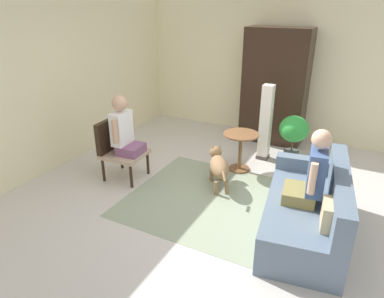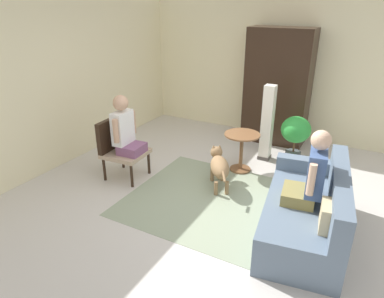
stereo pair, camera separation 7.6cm
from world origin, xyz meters
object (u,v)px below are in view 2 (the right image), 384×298
object	(u,v)px
armoire_cabinet	(278,87)
person_on_couch	(311,175)
armchair	(118,145)
person_on_armchair	(125,129)
column_lamp	(267,124)
round_end_table	(242,147)
dog	(219,166)
potted_plant	(295,133)
couch	(308,212)

from	to	relation	value
armoire_cabinet	person_on_couch	bearing A→B (deg)	-66.83
armchair	person_on_armchair	size ratio (longest dim) A/B	1.04
column_lamp	round_end_table	bearing A→B (deg)	-108.61
person_on_couch	dog	xyz separation A→B (m)	(-1.38, 0.59, -0.47)
armchair	potted_plant	xyz separation A→B (m)	(2.31, 1.75, 0.03)
dog	column_lamp	distance (m)	1.36
armchair	column_lamp	world-z (taller)	column_lamp
dog	armoire_cabinet	bearing A→B (deg)	85.41
round_end_table	armoire_cabinet	bearing A→B (deg)	86.87
person_on_armchair	armoire_cabinet	size ratio (longest dim) A/B	0.41
couch	dog	xyz separation A→B (m)	(-1.40, 0.57, 0.03)
couch	person_on_armchair	distance (m)	2.83
person_on_couch	armoire_cabinet	bearing A→B (deg)	113.17
couch	dog	distance (m)	1.51
armchair	round_end_table	size ratio (longest dim) A/B	1.45
potted_plant	person_on_armchair	bearing A→B (deg)	-141.14
person_on_couch	column_lamp	world-z (taller)	person_on_couch
person_on_armchair	person_on_couch	bearing A→B (deg)	-3.57
armchair	person_on_couch	xyz separation A→B (m)	(2.91, -0.16, 0.29)
potted_plant	couch	bearing A→B (deg)	-71.87
round_end_table	armoire_cabinet	size ratio (longest dim) A/B	0.30
person_on_couch	armoire_cabinet	world-z (taller)	armoire_cabinet
column_lamp	armoire_cabinet	world-z (taller)	armoire_cabinet
person_on_armchair	armchair	bearing A→B (deg)	-176.31
round_end_table	person_on_couch	bearing A→B (deg)	-44.26
person_on_couch	person_on_armchair	distance (m)	2.76
couch	armoire_cabinet	distance (m)	3.13
armchair	dog	size ratio (longest dim) A/B	1.17
person_on_couch	potted_plant	size ratio (longest dim) A/B	1.05
armchair	column_lamp	size ratio (longest dim) A/B	0.70
armoire_cabinet	dog	bearing A→B (deg)	-94.59
person_on_couch	dog	bearing A→B (deg)	156.65
person_on_couch	round_end_table	size ratio (longest dim) A/B	1.38
potted_plant	dog	bearing A→B (deg)	-120.64
potted_plant	armoire_cabinet	distance (m)	1.19
armchair	armoire_cabinet	xyz separation A→B (m)	(1.71, 2.64, 0.55)
armoire_cabinet	person_on_armchair	bearing A→B (deg)	-120.66
armoire_cabinet	potted_plant	bearing A→B (deg)	-55.66
person_on_armchair	column_lamp	world-z (taller)	person_on_armchair
round_end_table	person_on_armchair	bearing A→B (deg)	-143.78
person_on_armchair	column_lamp	distance (m)	2.40
potted_plant	armoire_cabinet	world-z (taller)	armoire_cabinet
person_on_couch	person_on_armchair	bearing A→B (deg)	176.43
armoire_cabinet	column_lamp	bearing A→B (deg)	-82.20
couch	round_end_table	size ratio (longest dim) A/B	2.95
potted_plant	column_lamp	xyz separation A→B (m)	(-0.48, -0.04, 0.10)
dog	armchair	bearing A→B (deg)	-164.23
person_on_armchair	dog	size ratio (longest dim) A/B	1.13
couch	person_on_couch	distance (m)	0.51
round_end_table	dog	size ratio (longest dim) A/B	0.81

